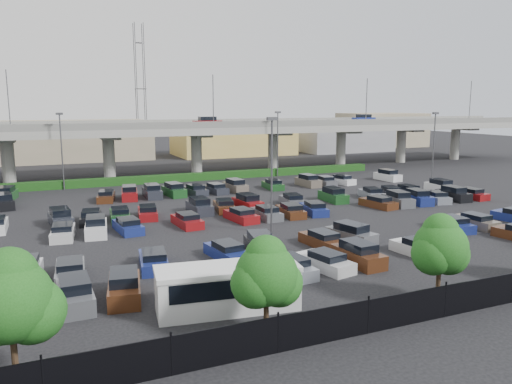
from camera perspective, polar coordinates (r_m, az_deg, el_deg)
ground at (r=52.05m, az=-1.96°, el=-2.64°), size 280.00×280.00×0.00m
overpass at (r=81.53m, az=-10.38°, el=6.73°), size 150.00×13.00×15.80m
hedge at (r=75.42m, az=-8.90°, el=1.62°), size 66.00×1.60×1.10m
fence at (r=28.65m, az=19.24°, el=-12.02°), size 70.00×0.10×2.00m
tree_row at (r=29.33m, az=18.69°, el=-6.07°), size 65.07×3.66×5.94m
shuttle_bus at (r=28.29m, az=-3.26°, el=-10.69°), size 8.24×3.75×2.55m
parked_cars at (r=48.54m, az=-1.40°, el=-2.80°), size 63.07×41.67×1.67m
light_poles at (r=51.62m, az=-7.10°, el=4.21°), size 66.90×48.38×10.30m
distant_buildings at (r=113.66m, az=-7.55°, el=6.05°), size 138.00×24.00×9.00m
comm_tower at (r=123.46m, az=-13.08°, el=11.70°), size 2.40×2.40×30.00m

